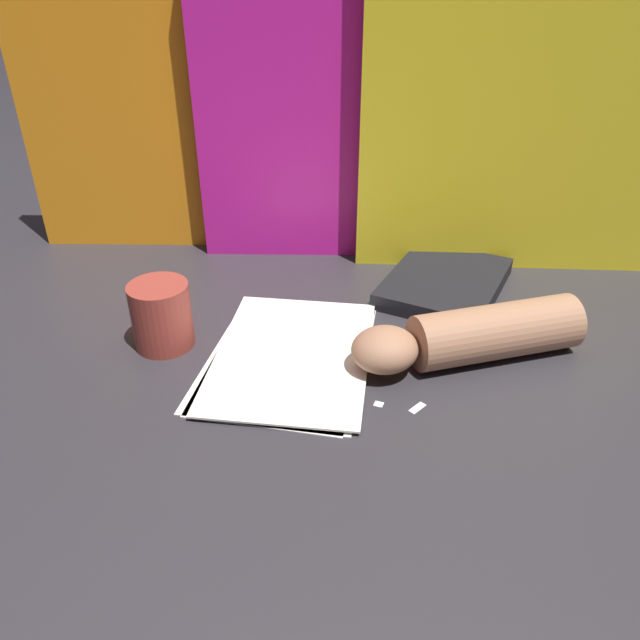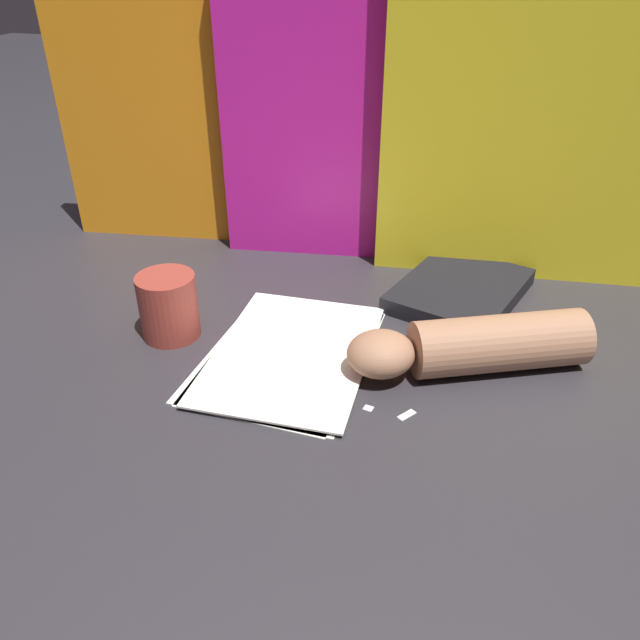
% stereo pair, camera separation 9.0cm
% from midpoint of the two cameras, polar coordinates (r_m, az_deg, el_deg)
% --- Properties ---
extents(ground_plane, '(6.00, 6.00, 0.00)m').
position_cam_midpoint_polar(ground_plane, '(0.93, -2.80, -3.34)').
color(ground_plane, '#2D2B30').
extents(backdrop_panel_left, '(0.66, 0.12, 0.46)m').
position_cam_midpoint_polar(backdrop_panel_left, '(1.23, -12.92, 16.60)').
color(backdrop_panel_left, orange).
rests_on(backdrop_panel_left, ground_plane).
extents(backdrop_panel_center, '(0.55, 0.10, 0.53)m').
position_cam_midpoint_polar(backdrop_panel_center, '(1.15, 0.52, 18.08)').
color(backdrop_panel_center, '#D81E9E').
rests_on(backdrop_panel_center, ground_plane).
extents(backdrop_panel_right, '(0.61, 0.09, 0.60)m').
position_cam_midpoint_polar(backdrop_panel_right, '(1.14, 17.73, 18.28)').
color(backdrop_panel_right, yellow).
rests_on(backdrop_panel_right, ground_plane).
extents(paper_stack, '(0.25, 0.33, 0.01)m').
position_cam_midpoint_polar(paper_stack, '(0.93, -5.55, -3.32)').
color(paper_stack, white).
rests_on(paper_stack, ground_plane).
extents(book_closed, '(0.25, 0.29, 0.03)m').
position_cam_midpoint_polar(book_closed, '(1.11, 9.07, 3.30)').
color(book_closed, black).
rests_on(book_closed, ground_plane).
extents(scissors, '(0.13, 0.14, 0.01)m').
position_cam_midpoint_polar(scissors, '(0.94, 0.09, -2.54)').
color(scissors, silver).
rests_on(scissors, ground_plane).
extents(hand_forearm, '(0.35, 0.22, 0.08)m').
position_cam_midpoint_polar(hand_forearm, '(0.92, 10.90, -1.51)').
color(hand_forearm, '#A87556').
rests_on(hand_forearm, ground_plane).
extents(paper_scrap_near, '(0.03, 0.03, 0.00)m').
position_cam_midpoint_polar(paper_scrap_near, '(0.91, -2.26, -4.38)').
color(paper_scrap_near, white).
rests_on(paper_scrap_near, ground_plane).
extents(paper_scrap_mid, '(0.03, 0.02, 0.00)m').
position_cam_midpoint_polar(paper_scrap_mid, '(0.89, -0.16, -5.17)').
color(paper_scrap_mid, white).
rests_on(paper_scrap_mid, ground_plane).
extents(paper_scrap_far, '(0.01, 0.01, 0.00)m').
position_cam_midpoint_polar(paper_scrap_far, '(0.84, 2.31, -7.79)').
color(paper_scrap_far, white).
rests_on(paper_scrap_far, ground_plane).
extents(paper_scrap_side, '(0.02, 0.03, 0.00)m').
position_cam_midpoint_polar(paper_scrap_side, '(0.84, 5.84, -8.10)').
color(paper_scrap_side, white).
rests_on(paper_scrap_side, ground_plane).
extents(mug, '(0.09, 0.09, 0.10)m').
position_cam_midpoint_polar(mug, '(0.97, -16.90, 0.33)').
color(mug, '#99382D').
rests_on(mug, ground_plane).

